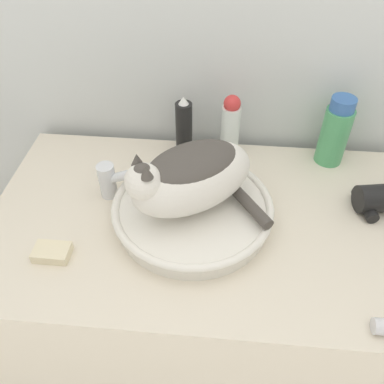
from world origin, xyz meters
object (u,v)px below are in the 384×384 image
(cat, at_px, (190,176))
(hairspray_can_black, at_px, (184,128))
(soap_bar, at_px, (52,252))
(faucet, at_px, (112,179))
(lotion_bottle_white, at_px, (230,127))
(mouthwash_bottle, at_px, (335,132))

(cat, distance_m, hairspray_can_black, 0.29)
(cat, xyz_separation_m, hairspray_can_black, (-0.05, 0.28, -0.06))
(soap_bar, bearing_deg, faucet, 65.03)
(lotion_bottle_white, bearing_deg, hairspray_can_black, 180.00)
(hairspray_can_black, bearing_deg, faucet, -127.66)
(faucet, relative_size, mouthwash_bottle, 0.70)
(cat, bearing_deg, faucet, -52.88)
(faucet, distance_m, mouthwash_bottle, 0.63)
(faucet, distance_m, lotion_bottle_white, 0.37)
(mouthwash_bottle, xyz_separation_m, lotion_bottle_white, (-0.29, 0.00, 0.00))
(lotion_bottle_white, bearing_deg, cat, -107.46)
(faucet, relative_size, lotion_bottle_white, 0.73)
(hairspray_can_black, relative_size, lotion_bottle_white, 0.95)
(cat, relative_size, hairspray_can_black, 1.94)
(mouthwash_bottle, bearing_deg, cat, -143.83)
(cat, bearing_deg, mouthwash_bottle, -179.24)
(lotion_bottle_white, bearing_deg, soap_bar, -133.08)
(mouthwash_bottle, bearing_deg, soap_bar, -148.45)
(cat, bearing_deg, soap_bar, -10.28)
(lotion_bottle_white, height_order, soap_bar, lotion_bottle_white)
(hairspray_can_black, xyz_separation_m, soap_bar, (-0.26, -0.42, -0.07))
(faucet, relative_size, soap_bar, 1.74)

